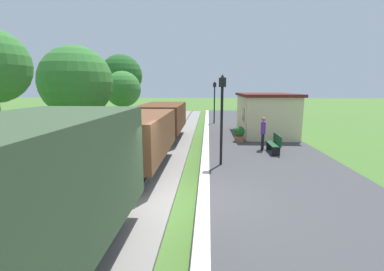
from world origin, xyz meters
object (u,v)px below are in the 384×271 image
(potted_planter, at_px, (239,134))
(tree_trackside_far, at_px, (76,82))
(tree_field_distant, at_px, (121,75))
(bench_near_hut, at_px, (275,143))
(tree_field_left, at_px, (123,89))
(person_waiting, at_px, (263,132))
(lamp_post_near, at_px, (222,103))
(freight_train, at_px, (131,139))
(station_hut, at_px, (265,114))
(lamp_post_far, at_px, (214,95))

(potted_planter, distance_m, tree_trackside_far, 10.43)
(tree_trackside_far, height_order, tree_field_distant, tree_field_distant)
(bench_near_hut, bearing_deg, tree_field_left, 138.91)
(bench_near_hut, xyz_separation_m, person_waiting, (-0.48, 0.57, 0.46))
(lamp_post_near, bearing_deg, potted_planter, 74.85)
(freight_train, distance_m, lamp_post_near, 3.85)
(station_hut, xyz_separation_m, tree_field_left, (-11.02, 3.69, 1.62))
(tree_trackside_far, distance_m, tree_field_distant, 14.01)
(bench_near_hut, relative_size, tree_trackside_far, 0.25)
(lamp_post_far, height_order, tree_trackside_far, tree_trackside_far)
(person_waiting, bearing_deg, station_hut, -91.66)
(tree_field_left, distance_m, tree_field_distant, 8.51)
(bench_near_hut, bearing_deg, tree_field_distant, 127.50)
(station_hut, height_order, lamp_post_near, lamp_post_near)
(bench_near_hut, xyz_separation_m, lamp_post_near, (-2.74, -2.19, 2.08))
(station_hut, height_order, person_waiting, station_hut)
(station_hut, distance_m, tree_field_left, 11.73)
(lamp_post_near, height_order, tree_field_left, tree_field_left)
(person_waiting, distance_m, tree_field_left, 13.26)
(tree_trackside_far, bearing_deg, person_waiting, -13.36)
(station_hut, xyz_separation_m, bench_near_hut, (-0.60, -5.40, -0.93))
(tree_trackside_far, bearing_deg, tree_field_left, 80.63)
(bench_near_hut, xyz_separation_m, tree_field_left, (-10.42, 9.09, 2.55))
(freight_train, bearing_deg, station_hut, 51.89)
(lamp_post_far, xyz_separation_m, tree_field_distant, (-10.34, 6.31, 1.94))
(lamp_post_near, height_order, lamp_post_far, same)
(lamp_post_far, bearing_deg, freight_train, -103.89)
(potted_planter, bearing_deg, bench_near_hut, -62.04)
(lamp_post_far, bearing_deg, bench_near_hut, -75.68)
(person_waiting, bearing_deg, tree_trackside_far, -2.44)
(station_hut, xyz_separation_m, lamp_post_far, (-3.34, 5.33, 1.15))
(lamp_post_near, distance_m, tree_field_left, 13.65)
(freight_train, xyz_separation_m, lamp_post_near, (3.46, 1.08, 1.30))
(lamp_post_near, xyz_separation_m, tree_field_distant, (-10.34, 19.23, 1.94))
(potted_planter, relative_size, tree_field_left, 0.19)
(lamp_post_near, relative_size, tree_trackside_far, 0.62)
(station_hut, relative_size, tree_field_left, 1.22)
(freight_train, xyz_separation_m, tree_trackside_far, (-5.20, 6.44, 2.23))
(station_hut, bearing_deg, person_waiting, -102.58)
(bench_near_hut, xyz_separation_m, tree_field_distant, (-13.08, 17.04, 4.02))
(freight_train, distance_m, potted_planter, 7.67)
(lamp_post_near, bearing_deg, tree_field_left, 124.26)
(station_hut, bearing_deg, lamp_post_far, 122.06)
(freight_train, distance_m, station_hut, 11.02)
(potted_planter, height_order, tree_field_left, tree_field_left)
(person_waiting, height_order, tree_field_distant, tree_field_distant)
(tree_trackside_far, bearing_deg, lamp_post_near, -31.74)
(lamp_post_far, relative_size, tree_trackside_far, 0.62)
(tree_field_left, bearing_deg, person_waiting, -40.58)
(lamp_post_far, xyz_separation_m, tree_field_left, (-7.68, -1.64, 0.47))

